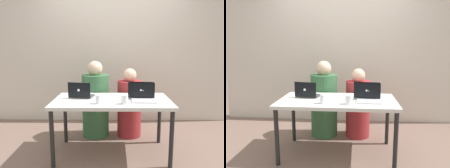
{
  "view_description": "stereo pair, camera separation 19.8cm",
  "coord_description": "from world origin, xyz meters",
  "views": [
    {
      "loc": [
        0.03,
        -2.63,
        1.37
      ],
      "look_at": [
        0.0,
        0.08,
        0.9
      ],
      "focal_mm": 35.0,
      "sensor_mm": 36.0,
      "label": 1
    },
    {
      "loc": [
        0.23,
        -2.62,
        1.37
      ],
      "look_at": [
        0.0,
        0.08,
        0.9
      ],
      "focal_mm": 35.0,
      "sensor_mm": 36.0,
      "label": 2
    }
  ],
  "objects": [
    {
      "name": "water_glass_right",
      "position": [
        0.15,
        -0.22,
        0.76
      ],
      "size": [
        0.08,
        0.08,
        0.1
      ],
      "color": "white",
      "rests_on": "desk"
    },
    {
      "name": "laptop_back_right",
      "position": [
        0.37,
        0.1,
        0.77
      ],
      "size": [
        0.34,
        0.27,
        0.22
      ],
      "rotation": [
        0.0,
        0.0,
        3.03
      ],
      "color": "#B0B8BC",
      "rests_on": "desk"
    },
    {
      "name": "laptop_back_left",
      "position": [
        -0.4,
        0.1,
        0.76
      ],
      "size": [
        0.33,
        0.27,
        0.2
      ],
      "rotation": [
        0.0,
        0.0,
        2.94
      ],
      "color": "#383A3C",
      "rests_on": "desk"
    },
    {
      "name": "laptop_front_right",
      "position": [
        0.38,
        -0.07,
        0.76
      ],
      "size": [
        0.29,
        0.25,
        0.21
      ],
      "rotation": [
        0.0,
        0.0,
        -0.05
      ],
      "color": "silver",
      "rests_on": "desk"
    },
    {
      "name": "desk",
      "position": [
        0.0,
        0.0,
        0.65
      ],
      "size": [
        1.44,
        0.77,
        0.72
      ],
      "color": "silver",
      "rests_on": "ground"
    },
    {
      "name": "back_wall",
      "position": [
        0.0,
        1.35,
        1.22
      ],
      "size": [
        4.5,
        0.1,
        2.43
      ],
      "primitive_type": "cube",
      "color": "beige",
      "rests_on": "ground"
    },
    {
      "name": "water_glass_left",
      "position": [
        -0.15,
        -0.21,
        0.76
      ],
      "size": [
        0.06,
        0.06,
        0.1
      ],
      "color": "white",
      "rests_on": "desk"
    },
    {
      "name": "person_on_left",
      "position": [
        -0.26,
        0.6,
        0.51
      ],
      "size": [
        0.46,
        0.46,
        1.16
      ],
      "rotation": [
        0.0,
        0.0,
        3.31
      ],
      "color": "#34643D",
      "rests_on": "ground"
    },
    {
      "name": "person_on_right",
      "position": [
        0.26,
        0.6,
        0.46
      ],
      "size": [
        0.41,
        0.41,
        1.04
      ],
      "rotation": [
        0.0,
        0.0,
        3.29
      ],
      "color": "maroon",
      "rests_on": "ground"
    },
    {
      "name": "ground_plane",
      "position": [
        0.0,
        0.0,
        0.0
      ],
      "size": [
        12.0,
        12.0,
        0.0
      ],
      "primitive_type": "plane",
      "color": "#735C50"
    }
  ]
}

